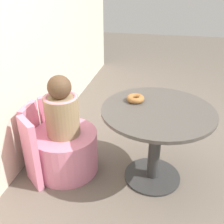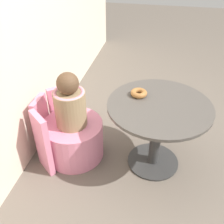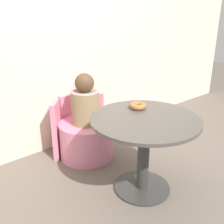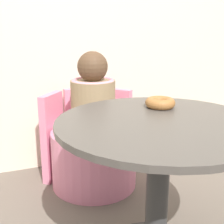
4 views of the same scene
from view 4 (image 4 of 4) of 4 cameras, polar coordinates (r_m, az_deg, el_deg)
name	(u,v)px [view 4 (image 4 of 4)]	position (r m, az deg, el deg)	size (l,w,h in m)	color
round_table	(159,159)	(1.31, 8.54, -8.50)	(0.84, 0.84, 0.64)	#333333
tub_chair	(94,158)	(2.03, -3.29, -8.39)	(0.54, 0.54, 0.36)	pink
booth_backrest	(84,131)	(2.20, -5.16, -3.51)	(0.64, 0.23, 0.59)	pink
child_figure	(93,97)	(1.91, -3.48, 2.73)	(0.27, 0.27, 0.50)	#937A56
donut	(160,103)	(1.45, 8.81, 1.69)	(0.14, 0.14, 0.05)	#9E6633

